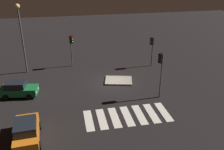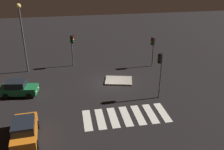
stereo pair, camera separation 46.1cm
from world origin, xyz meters
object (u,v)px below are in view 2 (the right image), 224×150
object	(u,v)px
car_orange	(25,130)
street_lamp	(22,27)
car_green	(18,88)
traffic_light_east	(160,65)
traffic_light_west	(72,43)
traffic_light_north	(153,45)
traffic_island	(119,81)

from	to	relation	value
car_orange	street_lamp	xyz separation A→B (m)	(-1.42, 13.74, 4.73)
car_orange	street_lamp	distance (m)	14.60
car_orange	car_green	xyz separation A→B (m)	(-1.58, 7.51, -0.09)
traffic_light_east	street_lamp	distance (m)	16.65
traffic_light_west	traffic_light_north	size ratio (longest dim) A/B	1.07
traffic_light_west	traffic_light_east	bearing A→B (deg)	4.48
traffic_light_west	traffic_light_north	bearing A→B (deg)	44.79
car_orange	traffic_light_north	bearing A→B (deg)	-52.29
traffic_island	traffic_light_east	world-z (taller)	traffic_light_east
traffic_light_west	traffic_light_north	world-z (taller)	traffic_light_west
car_orange	traffic_light_north	world-z (taller)	traffic_light_north
traffic_island	traffic_light_north	xyz separation A→B (m)	(5.18, 3.69, 2.86)
traffic_light_west	street_lamp	distance (m)	6.29
street_lamp	car_green	bearing A→B (deg)	-91.48
traffic_light_north	street_lamp	xyz separation A→B (m)	(-15.78, 1.16, 2.66)
traffic_light_north	traffic_light_west	bearing A→B (deg)	-44.53
traffic_island	traffic_light_north	size ratio (longest dim) A/B	0.90
car_orange	traffic_light_east	world-z (taller)	traffic_light_east
car_orange	traffic_light_west	bearing A→B (deg)	-20.03
car_orange	traffic_light_west	world-z (taller)	traffic_light_west
traffic_light_west	street_lamp	xyz separation A→B (m)	(-5.73, -0.80, 2.45)
traffic_light_east	car_orange	bearing A→B (deg)	65.92
traffic_island	traffic_light_west	size ratio (longest dim) A/B	0.84
traffic_light_east	street_lamp	bearing A→B (deg)	11.84
street_lamp	car_orange	bearing A→B (deg)	-84.09
traffic_island	car_green	world-z (taller)	car_green
traffic_light_west	traffic_light_north	distance (m)	10.24
car_orange	traffic_light_north	size ratio (longest dim) A/B	1.09
traffic_island	traffic_light_east	xyz separation A→B (m)	(3.13, -4.35, 3.46)
car_orange	traffic_light_north	xyz separation A→B (m)	(14.36, 12.58, 2.06)
street_lamp	traffic_light_west	bearing A→B (deg)	7.93
traffic_light_north	traffic_island	bearing A→B (deg)	1.95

